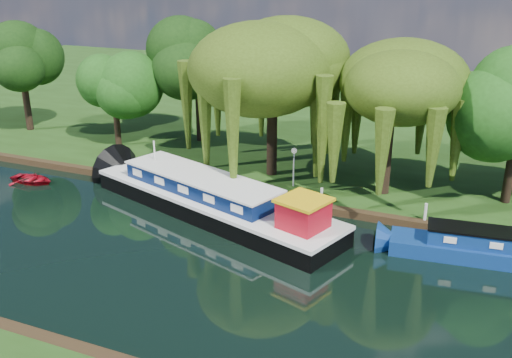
% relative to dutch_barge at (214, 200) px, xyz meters
% --- Properties ---
extents(ground, '(120.00, 120.00, 0.00)m').
position_rel_dutch_barge_xyz_m(ground, '(2.63, -5.42, -0.90)').
color(ground, black).
extents(far_bank, '(120.00, 52.00, 0.45)m').
position_rel_dutch_barge_xyz_m(far_bank, '(2.63, 28.58, -0.67)').
color(far_bank, '#1B360E').
rests_on(far_bank, ground).
extents(dutch_barge, '(17.50, 9.11, 3.62)m').
position_rel_dutch_barge_xyz_m(dutch_barge, '(0.00, 0.00, 0.00)').
color(dutch_barge, black).
rests_on(dutch_barge, ground).
extents(red_dinghy, '(3.15, 2.29, 0.64)m').
position_rel_dutch_barge_xyz_m(red_dinghy, '(-13.72, -0.09, -0.90)').
color(red_dinghy, maroon).
rests_on(red_dinghy, ground).
extents(willow_left, '(8.23, 8.23, 9.86)m').
position_rel_dutch_barge_xyz_m(willow_left, '(1.00, 6.68, 6.72)').
color(willow_left, black).
rests_on(willow_left, far_bank).
extents(willow_right, '(6.94, 6.94, 8.46)m').
position_rel_dutch_barge_xyz_m(willow_right, '(8.67, 6.23, 5.72)').
color(willow_right, black).
rests_on(willow_right, far_bank).
extents(tree_far_left, '(4.36, 4.36, 7.02)m').
position_rel_dutch_barge_xyz_m(tree_far_left, '(-12.55, 8.14, 4.37)').
color(tree_far_left, black).
rests_on(tree_far_left, far_bank).
extents(tree_far_back, '(4.88, 4.88, 8.21)m').
position_rel_dutch_barge_xyz_m(tree_far_back, '(-22.34, 8.97, 5.28)').
color(tree_far_back, black).
rests_on(tree_far_back, far_bank).
extents(tree_far_mid, '(5.43, 5.43, 8.88)m').
position_rel_dutch_barge_xyz_m(tree_far_mid, '(-7.21, 11.83, 5.67)').
color(tree_far_mid, black).
rests_on(tree_far_mid, far_bank).
extents(lamppost, '(0.36, 0.36, 2.56)m').
position_rel_dutch_barge_xyz_m(lamppost, '(3.13, 5.08, 1.52)').
color(lamppost, silver).
rests_on(lamppost, far_bank).
extents(mooring_posts, '(19.16, 0.16, 1.00)m').
position_rel_dutch_barge_xyz_m(mooring_posts, '(2.13, 2.98, 0.05)').
color(mooring_posts, silver).
rests_on(mooring_posts, far_bank).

